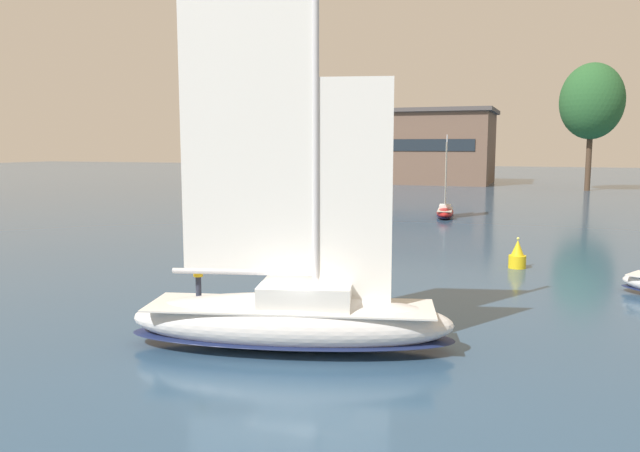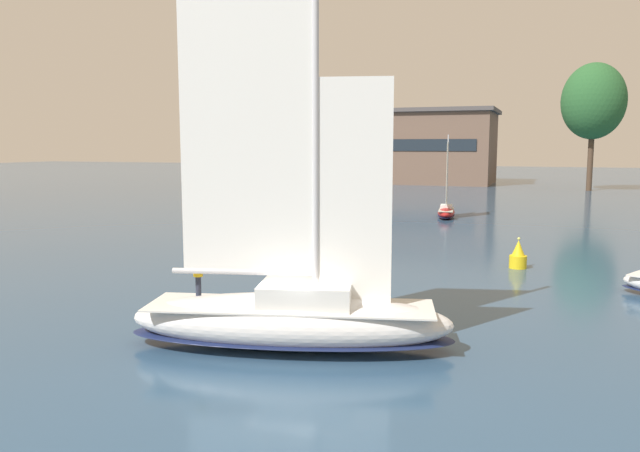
{
  "view_description": "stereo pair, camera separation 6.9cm",
  "coord_description": "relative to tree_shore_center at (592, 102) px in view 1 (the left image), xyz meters",
  "views": [
    {
      "loc": [
        8.26,
        -19.46,
        7.05
      ],
      "look_at": [
        0.0,
        3.0,
        3.95
      ],
      "focal_mm": 35.0,
      "sensor_mm": 36.0,
      "label": 1
    },
    {
      "loc": [
        8.33,
        -19.44,
        7.05
      ],
      "look_at": [
        0.0,
        3.0,
        3.95
      ],
      "focal_mm": 35.0,
      "sensor_mm": 36.0,
      "label": 2
    }
  ],
  "objects": [
    {
      "name": "channel_buoy",
      "position": [
        -7.15,
        -68.71,
        -13.02
      ],
      "size": [
        0.99,
        0.99,
        1.8
      ],
      "color": "yellow",
      "rests_on": "ground"
    },
    {
      "name": "sailboat_main",
      "position": [
        -13.87,
        -86.44,
        -12.51
      ],
      "size": [
        11.82,
        5.87,
        15.64
      ],
      "color": "silver",
      "rests_on": "ground"
    },
    {
      "name": "waterfront_building",
      "position": [
        -35.82,
        11.94,
        -6.89
      ],
      "size": [
        41.47,
        18.37,
        13.6
      ],
      "color": "brown",
      "rests_on": "ground"
    },
    {
      "name": "ground_plane",
      "position": [
        -13.88,
        -86.44,
        -13.72
      ],
      "size": [
        400.0,
        400.0,
        0.0
      ],
      "primitive_type": "plane",
      "color": "#2D4C6B"
    },
    {
      "name": "sailboat_moored_outer_mooring",
      "position": [
        -15.12,
        -44.34,
        -13.02
      ],
      "size": [
        2.35,
        6.03,
        8.09
      ],
      "color": "maroon",
      "rests_on": "ground"
    },
    {
      "name": "tree_shore_center",
      "position": [
        0.0,
        0.0,
        0.0
      ],
      "size": [
        9.52,
        9.52,
        19.61
      ],
      "color": "#4C3828",
      "rests_on": "ground"
    }
  ]
}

